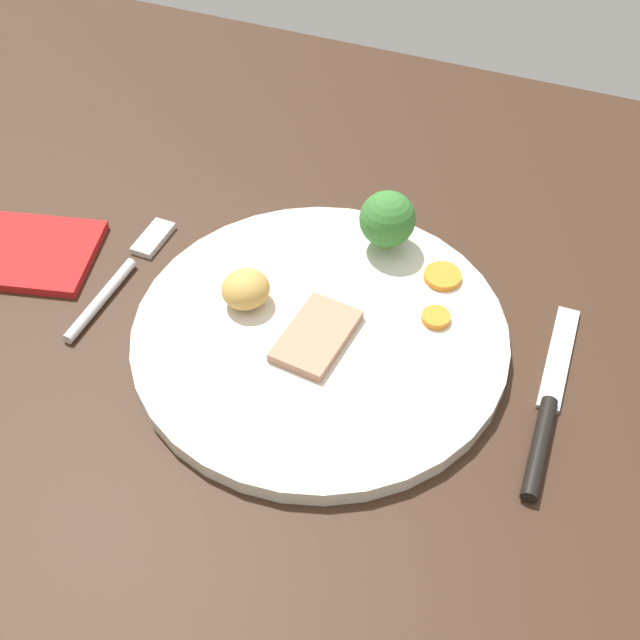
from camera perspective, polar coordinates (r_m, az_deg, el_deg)
dining_table at (r=66.87cm, az=-0.86°, el=-0.87°), size 120.00×84.00×3.60cm
dinner_plate at (r=63.38cm, az=-0.00°, el=-1.03°), size 29.18×29.18×1.40cm
meat_slice_main at (r=61.84cm, az=-0.25°, el=-1.11°), size 5.21×7.77×0.80cm
roast_potato_left at (r=64.00cm, az=-5.23°, el=2.17°), size 5.22×5.26×2.91cm
carrot_coin_front at (r=63.89cm, az=8.11°, el=0.17°), size 2.25×2.25×0.57cm
carrot_coin_back at (r=67.19cm, az=8.58°, el=3.05°), size 3.07×3.07×0.54cm
broccoli_floret at (r=67.88cm, az=4.75°, el=7.04°), size 4.71×4.71×5.27cm
fork at (r=70.51cm, az=-13.60°, el=3.22°), size 2.10×15.28×0.90cm
knife at (r=61.31cm, az=15.61°, el=-6.22°), size 1.97×18.53×1.20cm
folded_napkin at (r=74.64cm, az=-19.60°, el=4.47°), size 12.82×11.35×0.80cm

